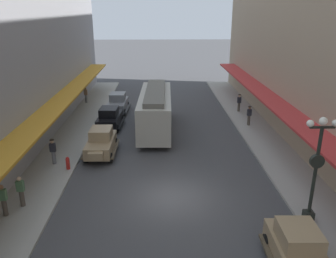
{
  "coord_description": "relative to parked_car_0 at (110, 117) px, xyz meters",
  "views": [
    {
      "loc": [
        -0.65,
        -16.3,
        9.68
      ],
      "look_at": [
        0.0,
        6.0,
        1.8
      ],
      "focal_mm": 36.59,
      "sensor_mm": 36.0,
      "label": 1
    }
  ],
  "objects": [
    {
      "name": "ground_plane",
      "position": [
        4.8,
        -11.56,
        -0.94
      ],
      "size": [
        200.0,
        200.0,
        0.0
      ],
      "primitive_type": "plane",
      "color": "#424244"
    },
    {
      "name": "lamp_post_with_clock",
      "position": [
        11.2,
        -14.16,
        2.04
      ],
      "size": [
        1.42,
        0.44,
        5.16
      ],
      "color": "black",
      "rests_on": "sidewalk_right"
    },
    {
      "name": "sidewalk_right",
      "position": [
        12.3,
        -11.56,
        -0.87
      ],
      "size": [
        3.0,
        60.0,
        0.15
      ],
      "primitive_type": "cube",
      "color": "#99968E",
      "rests_on": "ground"
    },
    {
      "name": "pedestrian_3",
      "position": [
        -2.83,
        -12.45,
        0.05
      ],
      "size": [
        0.36,
        0.24,
        1.64
      ],
      "color": "#4C4238",
      "rests_on": "sidewalk_left"
    },
    {
      "name": "streetcar",
      "position": [
        3.9,
        -0.75,
        0.96
      ],
      "size": [
        2.75,
        9.66,
        3.46
      ],
      "color": "#ADA899",
      "rests_on": "ground"
    },
    {
      "name": "pedestrian_5",
      "position": [
        12.01,
        4.18,
        0.07
      ],
      "size": [
        0.36,
        0.28,
        1.67
      ],
      "color": "#4C4238",
      "rests_on": "sidewalk_right"
    },
    {
      "name": "sidewalk_left",
      "position": [
        -2.7,
        -11.56,
        -0.87
      ],
      "size": [
        3.0,
        60.0,
        0.15
      ],
      "primitive_type": "cube",
      "color": "#99968E",
      "rests_on": "ground"
    },
    {
      "name": "parked_car_3",
      "position": [
        0.14,
        4.77,
        0.0
      ],
      "size": [
        2.27,
        4.31,
        1.84
      ],
      "color": "slate",
      "rests_on": "ground"
    },
    {
      "name": "parked_car_2",
      "position": [
        9.45,
        -17.3,
        0.0
      ],
      "size": [
        2.25,
        4.3,
        1.84
      ],
      "color": "#997F5B",
      "rests_on": "ground"
    },
    {
      "name": "parked_car_1",
      "position": [
        0.14,
        -5.64,
        0.0
      ],
      "size": [
        2.17,
        4.27,
        1.84
      ],
      "color": "#997F5B",
      "rests_on": "ground"
    },
    {
      "name": "pedestrian_1",
      "position": [
        -3.35,
        -13.28,
        0.05
      ],
      "size": [
        0.36,
        0.24,
        1.64
      ],
      "color": "#4C4238",
      "rests_on": "sidewalk_left"
    },
    {
      "name": "pedestrian_0",
      "position": [
        -3.56,
        7.87,
        0.05
      ],
      "size": [
        0.36,
        0.24,
        1.64
      ],
      "color": "slate",
      "rests_on": "sidewalk_left"
    },
    {
      "name": "pedestrian_2",
      "position": [
        -2.65,
        -7.44,
        0.07
      ],
      "size": [
        0.36,
        0.28,
        1.67
      ],
      "color": "slate",
      "rests_on": "sidewalk_left"
    },
    {
      "name": "fire_hydrant",
      "position": [
        -1.55,
        -8.25,
        -0.38
      ],
      "size": [
        0.24,
        0.24,
        0.82
      ],
      "color": "#B21E19",
      "rests_on": "sidewalk_left"
    },
    {
      "name": "pedestrian_4",
      "position": [
        11.93,
        -0.03,
        0.07
      ],
      "size": [
        0.36,
        0.28,
        1.67
      ],
      "color": "#4C4238",
      "rests_on": "sidewalk_right"
    },
    {
      "name": "parked_car_0",
      "position": [
        0.0,
        0.0,
        0.0
      ],
      "size": [
        2.31,
        4.32,
        1.84
      ],
      "color": "black",
      "rests_on": "ground"
    }
  ]
}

